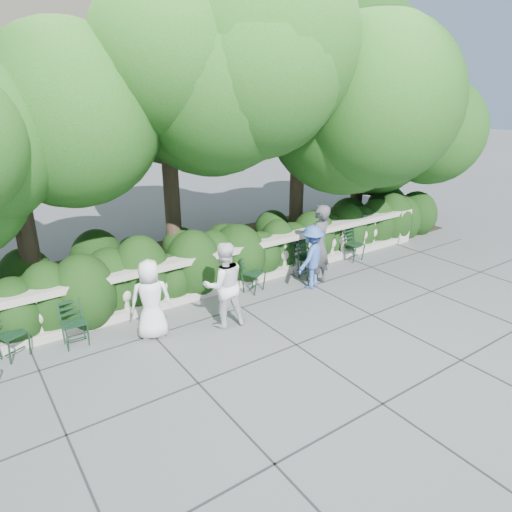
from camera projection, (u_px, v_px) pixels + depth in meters
ground at (284, 316)px, 9.30m from camera, size 90.00×90.00×0.00m
balustrade at (236, 267)px, 10.51m from camera, size 12.00×0.44×1.00m
shrub_hedge at (211, 270)px, 11.61m from camera, size 15.00×2.60×1.70m
tree_canopy at (227, 106)px, 10.73m from camera, size 15.04×6.52×6.78m
chair_a at (79, 348)px, 8.15m from camera, size 0.45×0.49×0.84m
chair_b at (21, 359)px, 7.83m from camera, size 0.59×0.62×0.84m
chair_c at (312, 278)px, 11.12m from camera, size 0.49×0.53×0.84m
chair_d at (259, 293)px, 10.35m from camera, size 0.59×0.61×0.84m
chair_e at (306, 276)px, 11.25m from camera, size 0.50×0.54×0.84m
chair_f at (357, 261)px, 12.18m from camera, size 0.47×0.51×0.84m
person_businessman at (151, 299)px, 8.30m from camera, size 0.86×0.70×1.52m
person_woman_grey at (319, 246)px, 10.46m from camera, size 0.80×0.64×1.93m
person_casual_man at (224, 285)px, 8.68m from camera, size 0.95×0.81×1.70m
person_older_blue at (312, 257)px, 10.39m from camera, size 1.10×0.85×1.49m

